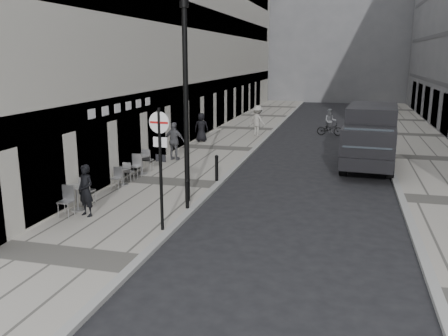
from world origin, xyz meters
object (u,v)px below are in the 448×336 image
at_px(walking_man, 86,190).
at_px(lamppost, 186,91).
at_px(cyclist, 330,125).
at_px(panel_van, 370,134).
at_px(sign_post, 160,153).

xyz_separation_m(walking_man, lamppost, (2.60, 2.34, 3.01)).
xyz_separation_m(lamppost, cyclist, (4.27, 16.64, -3.28)).
distance_m(panel_van, cyclist, 9.28).
bearing_deg(walking_man, panel_van, 68.54).
bearing_deg(panel_van, walking_man, -127.58).
relative_size(sign_post, lamppost, 0.52).
bearing_deg(sign_post, lamppost, 99.25).
height_order(lamppost, panel_van, lamppost).
relative_size(lamppost, cyclist, 3.93).
bearing_deg(walking_man, lamppost, 62.63).
distance_m(sign_post, cyclist, 20.06).
height_order(walking_man, cyclist, walking_man).
height_order(sign_post, panel_van, sign_post).
bearing_deg(lamppost, walking_man, -138.01).
bearing_deg(lamppost, cyclist, 75.61).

